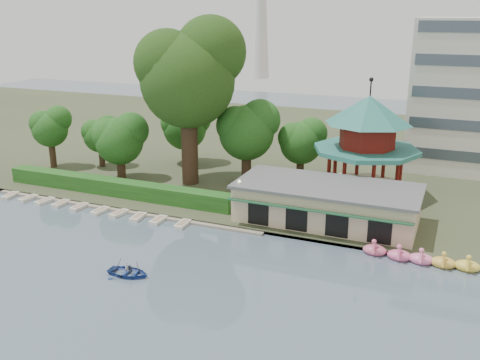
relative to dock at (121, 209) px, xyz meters
The scene contains 13 objects.
ground_plane 20.97m from the dock, 55.10° to the right, with size 220.00×220.00×0.00m, color slate.
shore 36.81m from the dock, 70.97° to the left, with size 220.00×70.00×0.40m, color #424930.
embankment 12.00m from the dock, ahead, with size 220.00×0.60×0.30m, color gray.
dock is the anchor object (origin of this frame).
boathouse 22.62m from the dock, 12.24° to the left, with size 18.60×9.39×3.90m.
pavilion 29.14m from the dock, 31.66° to the left, with size 12.40×12.40×13.50m.
hedge 4.61m from the dock, 132.27° to the left, with size 30.00×2.00×1.80m, color #255D1E.
lamp_post 13.99m from the dock, ahead, with size 0.36×0.36×4.28m.
big_tree 18.21m from the dock, 73.97° to the left, with size 12.59×11.74×20.46m.
small_trees 15.64m from the dock, 87.94° to the left, with size 38.73×16.26×10.34m.
swan_boats 34.07m from the dock, ahead, with size 14.58×2.16×1.92m.
moored_rowboats 3.52m from the dock, 156.85° to the right, with size 24.51×2.56×0.36m.
rowboat_with_passengers 15.90m from the dock, 53.11° to the right, with size 5.30×3.95×2.01m.
Camera 1 is at (21.76, -29.05, 21.09)m, focal length 40.00 mm.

